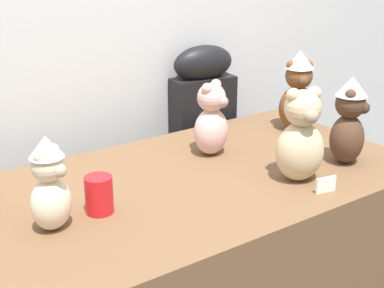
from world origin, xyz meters
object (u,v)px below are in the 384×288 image
teddy_bear_blush (211,121)px  teddy_bear_sand (301,138)px  party_cup_red (99,195)px  teddy_bear_cocoa (349,121)px  teddy_bear_chestnut (298,92)px  teddy_bear_cream (50,185)px  instrument_case (203,160)px  display_table (192,278)px

teddy_bear_blush → teddy_bear_sand: bearing=-98.9°
party_cup_red → teddy_bear_cocoa: bearing=-9.8°
teddy_bear_sand → teddy_bear_chestnut: 0.50m
teddy_bear_cream → teddy_bear_sand: bearing=-41.8°
teddy_bear_sand → teddy_bear_chestnut: bearing=62.8°
instrument_case → teddy_bear_blush: bearing=-117.2°
display_table → instrument_case: instrument_case is taller
instrument_case → teddy_bear_blush: instrument_case is taller
teddy_bear_blush → teddy_bear_cream: teddy_bear_blush is taller
teddy_bear_cream → teddy_bear_blush: bearing=-14.7°
teddy_bear_cocoa → teddy_bear_sand: size_ratio=0.99×
teddy_bear_cocoa → party_cup_red: bearing=135.9°
teddy_bear_cocoa → teddy_bear_chestnut: 0.36m
display_table → teddy_bear_cocoa: bearing=-20.1°
instrument_case → teddy_bear_blush: (-0.25, -0.40, 0.35)m
instrument_case → teddy_bear_cocoa: size_ratio=3.49×
teddy_bear_blush → party_cup_red: teddy_bear_blush is taller
instrument_case → display_table: bearing=-123.7°
display_table → teddy_bear_chestnut: size_ratio=4.69×
teddy_bear_cocoa → party_cup_red: 0.89m
instrument_case → teddy_bear_sand: 0.84m
display_table → teddy_bear_blush: size_ratio=5.64×
teddy_bear_cocoa → teddy_bear_chestnut: teddy_bear_chestnut is taller
instrument_case → party_cup_red: instrument_case is taller
teddy_bear_sand → teddy_bear_chestnut: teddy_bear_chestnut is taller
teddy_bear_blush → teddy_bear_cream: (-0.68, -0.19, 0.00)m
display_table → party_cup_red: size_ratio=13.78×
teddy_bear_cocoa → teddy_bear_blush: teddy_bear_cocoa is taller
instrument_case → teddy_bear_chestnut: teddy_bear_chestnut is taller
teddy_bear_sand → teddy_bear_chestnut: size_ratio=0.95×
teddy_bear_blush → teddy_bear_cream: 0.70m
display_table → teddy_bear_chestnut: (0.63, 0.16, 0.54)m
teddy_bear_cream → party_cup_red: (0.14, 0.01, -0.07)m
display_table → party_cup_red: (-0.35, -0.04, 0.44)m
teddy_bear_chestnut → party_cup_red: bearing=-143.7°
display_table → teddy_bear_cream: bearing=-174.1°
teddy_bear_cocoa → teddy_bear_blush: 0.47m
instrument_case → party_cup_red: 1.02m
display_table → party_cup_red: party_cup_red is taller
display_table → teddy_bear_cocoa: 0.77m
teddy_bear_chestnut → teddy_bear_cream: (-1.12, -0.21, -0.03)m
teddy_bear_sand → teddy_bear_cream: 0.79m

